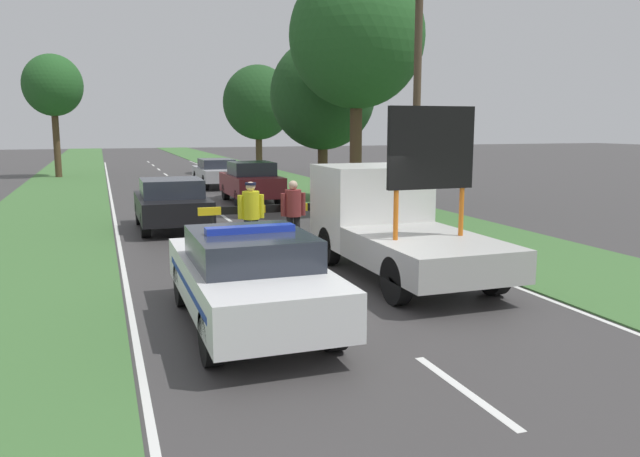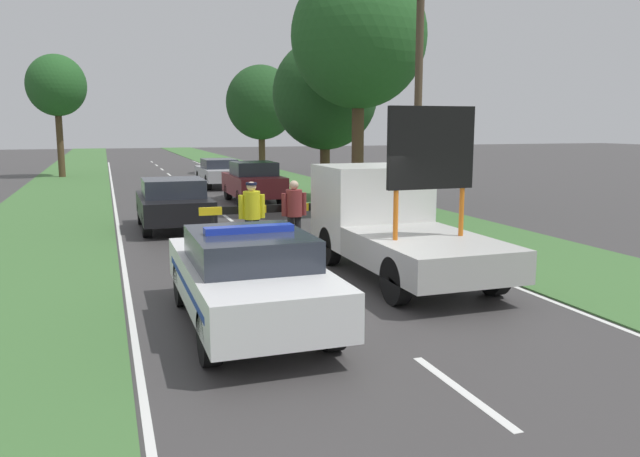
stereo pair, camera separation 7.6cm
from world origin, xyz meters
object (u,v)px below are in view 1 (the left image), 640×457
at_px(road_barrier, 265,212).
at_px(roadside_tree_mid_left, 357,37).
at_px(roadside_tree_near_right, 258,103).
at_px(roadside_tree_mid_right, 53,86).
at_px(pedestrian_civilian, 293,210).
at_px(queued_car_sedan_silver, 216,172).
at_px(police_officer, 251,212).
at_px(utility_pole, 417,103).
at_px(work_truck, 390,220).
at_px(traffic_cone_centre_front, 224,235).
at_px(traffic_cone_near_police, 222,253).
at_px(queued_car_sedan_black, 172,203).
at_px(queued_car_wagon_maroon, 251,182).
at_px(roadside_tree_near_left, 323,95).
at_px(police_car, 249,276).

distance_m(road_barrier, roadside_tree_mid_left, 8.63).
xyz_separation_m(roadside_tree_near_right, roadside_tree_mid_right, (-11.94, 1.03, 0.85)).
relative_size(pedestrian_civilian, queued_car_sedan_silver, 0.38).
distance_m(police_officer, utility_pole, 5.27).
height_order(work_truck, traffic_cone_centre_front, work_truck).
height_order(police_officer, pedestrian_civilian, police_officer).
relative_size(traffic_cone_centre_front, roadside_tree_near_right, 0.08).
distance_m(traffic_cone_near_police, queued_car_sedan_black, 5.39).
bearing_deg(queued_car_wagon_maroon, queued_car_sedan_silver, -88.27).
height_order(queued_car_wagon_maroon, roadside_tree_near_left, roadside_tree_near_left).
bearing_deg(pedestrian_civilian, traffic_cone_near_police, -177.70).
bearing_deg(queued_car_sedan_silver, queued_car_wagon_maroon, 91.73).
distance_m(roadside_tree_near_left, roadside_tree_mid_right, 19.22).
xyz_separation_m(queued_car_sedan_silver, utility_pole, (2.42, -16.32, 2.84)).
xyz_separation_m(queued_car_wagon_maroon, utility_pole, (2.22, -9.53, 2.77)).
relative_size(work_truck, utility_pole, 0.76).
distance_m(traffic_cone_centre_front, roadside_tree_mid_left, 9.03).
bearing_deg(pedestrian_civilian, work_truck, -89.91).
bearing_deg(work_truck, traffic_cone_centre_front, -53.82).
distance_m(road_barrier, traffic_cone_near_police, 2.01).
relative_size(police_car, queued_car_sedan_silver, 1.02).
height_order(police_car, utility_pole, utility_pole).
bearing_deg(queued_car_sedan_black, police_officer, 106.67).
xyz_separation_m(roadside_tree_near_right, utility_pole, (-1.73, -24.24, -0.86)).
relative_size(police_car, traffic_cone_near_police, 8.09).
distance_m(police_officer, roadside_tree_near_right, 25.84).
bearing_deg(utility_pole, queued_car_sedan_black, 146.58).
bearing_deg(queued_car_sedan_black, utility_pole, 146.58).
bearing_deg(work_truck, police_car, 36.41).
distance_m(roadside_tree_near_right, utility_pole, 24.32).
xyz_separation_m(traffic_cone_near_police, queued_car_sedan_silver, (3.02, 17.76, 0.47)).
height_order(traffic_cone_near_police, queued_car_wagon_maroon, queued_car_wagon_maroon).
xyz_separation_m(traffic_cone_near_police, roadside_tree_near_left, (6.26, 11.00, 3.99)).
height_order(roadside_tree_mid_left, roadside_tree_mid_right, roadside_tree_mid_left).
xyz_separation_m(traffic_cone_centre_front, roadside_tree_mid_left, (5.45, 4.45, 5.66)).
bearing_deg(police_officer, queued_car_sedan_black, -47.90).
relative_size(police_car, utility_pole, 0.67).
bearing_deg(traffic_cone_near_police, roadside_tree_mid_left, 48.40).
bearing_deg(utility_pole, queued_car_wagon_maroon, 103.10).
bearing_deg(roadside_tree_near_right, roadside_tree_mid_right, 175.05).
xyz_separation_m(queued_car_sedan_black, queued_car_wagon_maroon, (3.70, 5.62, 0.05)).
bearing_deg(pedestrian_civilian, queued_car_wagon_maroon, 57.22).
distance_m(traffic_cone_near_police, traffic_cone_centre_front, 2.27).
height_order(work_truck, pedestrian_civilian, work_truck).
distance_m(work_truck, traffic_cone_centre_front, 4.84).
bearing_deg(traffic_cone_near_police, utility_pole, 14.82).
height_order(police_officer, roadside_tree_near_left, roadside_tree_near_left).
distance_m(work_truck, roadside_tree_mid_right, 29.80).
bearing_deg(queued_car_sedan_black, police_car, 90.74).
height_order(traffic_cone_near_police, roadside_tree_near_right, roadside_tree_near_right).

